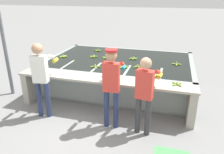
# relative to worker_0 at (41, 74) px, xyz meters

# --- Properties ---
(ground_plane) EXTENTS (80.00, 80.00, 0.00)m
(ground_plane) POSITION_rel_worker_0_xyz_m (1.22, 0.30, -1.02)
(ground_plane) COLOR gray
(ground_plane) RESTS_ON ground
(wash_tank) EXTENTS (4.15, 2.79, 0.84)m
(wash_tank) POSITION_rel_worker_0_xyz_m (1.22, 2.13, -0.61)
(wash_tank) COLOR gray
(wash_tank) RESTS_ON ground
(work_ledge) EXTENTS (4.15, 0.45, 0.84)m
(work_ledge) POSITION_rel_worker_0_xyz_m (1.22, 0.53, -0.43)
(work_ledge) COLOR #A8A393
(work_ledge) RESTS_ON ground
(worker_0) EXTENTS (0.47, 0.74, 1.70)m
(worker_0) POSITION_rel_worker_0_xyz_m (0.00, 0.00, 0.00)
(worker_0) COLOR navy
(worker_0) RESTS_ON ground
(worker_1) EXTENTS (0.44, 0.73, 1.68)m
(worker_1) POSITION_rel_worker_0_xyz_m (1.59, 0.01, -0.00)
(worker_1) COLOR navy
(worker_1) RESTS_ON ground
(worker_2) EXTENTS (0.48, 0.73, 1.59)m
(worker_2) POSITION_rel_worker_0_xyz_m (2.26, -0.05, -0.08)
(worker_2) COLOR #38383D
(worker_2) RESTS_ON ground
(banana_bunch_floating_0) EXTENTS (0.25, 0.25, 0.08)m
(banana_bunch_floating_0) POSITION_rel_worker_0_xyz_m (1.11, 1.60, -0.17)
(banana_bunch_floating_0) COLOR #7FAD33
(banana_bunch_floating_0) RESTS_ON wash_tank
(banana_bunch_floating_1) EXTENTS (0.27, 0.28, 0.08)m
(banana_bunch_floating_1) POSITION_rel_worker_0_xyz_m (0.27, 2.90, -0.17)
(banana_bunch_floating_1) COLOR #75A333
(banana_bunch_floating_1) RESTS_ON wash_tank
(banana_bunch_floating_2) EXTENTS (0.28, 0.28, 0.08)m
(banana_bunch_floating_2) POSITION_rel_worker_0_xyz_m (-0.50, 1.91, -0.17)
(banana_bunch_floating_2) COLOR #93BC3D
(banana_bunch_floating_2) RESTS_ON wash_tank
(banana_bunch_floating_3) EXTENTS (0.28, 0.28, 0.08)m
(banana_bunch_floating_3) POSITION_rel_worker_0_xyz_m (2.83, 2.07, -0.17)
(banana_bunch_floating_3) COLOR #9EC642
(banana_bunch_floating_3) RESTS_ON wash_tank
(banana_bunch_floating_4) EXTENTS (0.26, 0.28, 0.08)m
(banana_bunch_floating_4) POSITION_rel_worker_0_xyz_m (1.60, 2.28, -0.17)
(banana_bunch_floating_4) COLOR #75A333
(banana_bunch_floating_4) RESTS_ON wash_tank
(banana_bunch_floating_5) EXTENTS (0.24, 0.24, 0.08)m
(banana_bunch_floating_5) POSITION_rel_worker_0_xyz_m (1.86, 1.56, -0.17)
(banana_bunch_floating_5) COLOR #75A333
(banana_bunch_floating_5) RESTS_ON wash_tank
(banana_bunch_floating_6) EXTENTS (0.26, 0.28, 0.08)m
(banana_bunch_floating_6) POSITION_rel_worker_0_xyz_m (2.35, 1.06, -0.17)
(banana_bunch_floating_6) COLOR #93BC3D
(banana_bunch_floating_6) RESTS_ON wash_tank
(banana_bunch_floating_7) EXTENTS (0.28, 0.28, 0.08)m
(banana_bunch_floating_7) POSITION_rel_worker_0_xyz_m (1.24, 1.21, -0.17)
(banana_bunch_floating_7) COLOR #7FAD33
(banana_bunch_floating_7) RESTS_ON wash_tank
(banana_bunch_floating_8) EXTENTS (0.28, 0.28, 0.08)m
(banana_bunch_floating_8) POSITION_rel_worker_0_xyz_m (1.50, 1.46, -0.17)
(banana_bunch_floating_8) COLOR #7FAD33
(banana_bunch_floating_8) RESTS_ON wash_tank
(banana_bunch_floating_9) EXTENTS (0.27, 0.27, 0.08)m
(banana_bunch_floating_9) POSITION_rel_worker_0_xyz_m (0.78, 1.26, -0.17)
(banana_bunch_floating_9) COLOR #7FAD33
(banana_bunch_floating_9) RESTS_ON wash_tank
(banana_bunch_floating_10) EXTENTS (0.28, 0.28, 0.08)m
(banana_bunch_floating_10) POSITION_rel_worker_0_xyz_m (0.79, 2.65, -0.17)
(banana_bunch_floating_10) COLOR #9EC642
(banana_bunch_floating_10) RESTS_ON wash_tank
(banana_bunch_floating_11) EXTENTS (0.28, 0.27, 0.08)m
(banana_bunch_floating_11) POSITION_rel_worker_0_xyz_m (0.39, 2.15, -0.17)
(banana_bunch_floating_11) COLOR #7FAD33
(banana_bunch_floating_11) RESTS_ON wash_tank
(banana_bunch_floating_12) EXTENTS (0.27, 0.27, 0.08)m
(banana_bunch_floating_12) POSITION_rel_worker_0_xyz_m (0.79, 2.16, -0.17)
(banana_bunch_floating_12) COLOR #8CB738
(banana_bunch_floating_12) RESTS_ON wash_tank
(banana_bunch_ledge_0) EXTENTS (0.23, 0.23, 0.08)m
(banana_bunch_ledge_0) POSITION_rel_worker_0_xyz_m (2.85, 0.62, -0.16)
(banana_bunch_ledge_0) COLOR #75A333
(banana_bunch_ledge_0) RESTS_ON work_ledge
(knife_0) EXTENTS (0.33, 0.17, 0.02)m
(knife_0) POSITION_rel_worker_0_xyz_m (1.28, 0.58, -0.17)
(knife_0) COLOR silver
(knife_0) RESTS_ON work_ledge
(support_post_left) EXTENTS (0.09, 0.09, 3.20)m
(support_post_left) POSITION_rel_worker_0_xyz_m (-1.54, 0.78, 0.58)
(support_post_left) COLOR slate
(support_post_left) RESTS_ON ground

